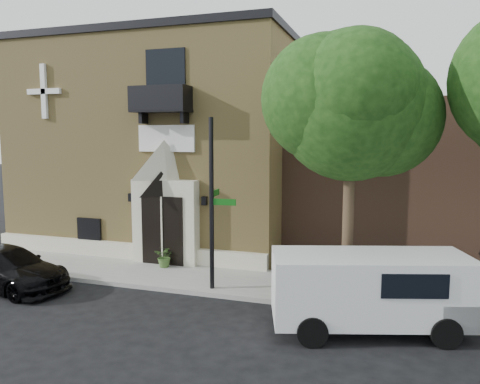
% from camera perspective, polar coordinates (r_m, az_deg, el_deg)
% --- Properties ---
extents(ground, '(120.00, 120.00, 0.00)m').
position_cam_1_polar(ground, '(15.69, -10.29, -11.81)').
color(ground, black).
rests_on(ground, ground).
extents(sidewalk, '(42.00, 3.00, 0.15)m').
position_cam_1_polar(sidewalk, '(16.54, -4.68, -10.47)').
color(sidewalk, gray).
rests_on(sidewalk, ground).
extents(church, '(12.20, 11.01, 9.30)m').
position_cam_1_polar(church, '(23.32, -7.69, 5.91)').
color(church, tan).
rests_on(church, ground).
extents(street_tree_left, '(4.97, 4.38, 7.77)m').
position_cam_1_polar(street_tree_left, '(13.46, 13.49, 10.39)').
color(street_tree_left, '#38281C').
rests_on(street_tree_left, sidewalk).
extents(black_sedan, '(4.90, 2.60, 1.35)m').
position_cam_1_polar(black_sedan, '(17.35, -26.58, -8.29)').
color(black_sedan, black).
rests_on(black_sedan, ground).
extents(cargo_van, '(5.27, 3.31, 2.01)m').
position_cam_1_polar(cargo_van, '(12.63, 16.38, -11.27)').
color(cargo_van, white).
rests_on(cargo_van, ground).
extents(street_sign, '(0.86, 0.86, 5.41)m').
position_cam_1_polar(street_sign, '(14.68, -3.39, -1.44)').
color(street_sign, black).
rests_on(street_sign, sidewalk).
extents(fire_hydrant, '(0.48, 0.39, 0.85)m').
position_cam_1_polar(fire_hydrant, '(14.48, 9.47, -11.03)').
color(fire_hydrant, '#AD1021').
rests_on(fire_hydrant, sidewalk).
extents(dumpster, '(2.08, 1.55, 1.21)m').
position_cam_1_polar(dumpster, '(14.35, 17.74, -10.62)').
color(dumpster, '#103C1A').
rests_on(dumpster, sidewalk).
extents(planter, '(0.73, 0.64, 0.81)m').
position_cam_1_polar(planter, '(17.71, -9.13, -7.75)').
color(planter, '#43662D').
rests_on(planter, sidewalk).
extents(pedestrian_near, '(0.67, 0.62, 1.54)m').
position_cam_1_polar(pedestrian_near, '(14.76, 12.96, -9.33)').
color(pedestrian_near, black).
rests_on(pedestrian_near, sidewalk).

